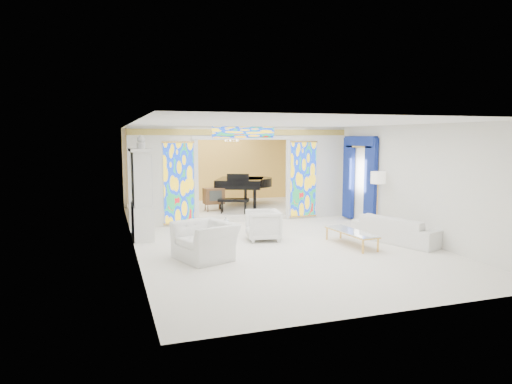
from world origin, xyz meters
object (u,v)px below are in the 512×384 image
object	(u,v)px
grand_piano	(245,183)
tv_console	(214,196)
armchair_left	(205,241)
sofa	(398,229)
coffee_table	(351,232)
china_cabinet	(142,194)
armchair_right	(263,225)

from	to	relation	value
grand_piano	tv_console	size ratio (longest dim) A/B	4.08
armchair_left	grand_piano	bearing A→B (deg)	135.48
sofa	coffee_table	bearing A→B (deg)	68.47
china_cabinet	tv_console	distance (m)	3.76
tv_console	coffee_table	bearing A→B (deg)	-70.57
coffee_table	tv_console	distance (m)	5.73
china_cabinet	coffee_table	distance (m)	5.53
armchair_left	coffee_table	size ratio (longest dim) A/B	0.74
coffee_table	grand_piano	distance (m)	6.15
sofa	coffee_table	distance (m)	1.34
china_cabinet	armchair_right	world-z (taller)	china_cabinet
china_cabinet	armchair_left	distance (m)	2.98
armchair_left	tv_console	distance (m)	5.54
sofa	coffee_table	xyz separation A→B (m)	(-1.34, 0.01, 0.01)
coffee_table	armchair_left	bearing A→B (deg)	-178.63
china_cabinet	armchair_left	world-z (taller)	china_cabinet
armchair_right	grand_piano	size ratio (longest dim) A/B	0.27
china_cabinet	grand_piano	world-z (taller)	china_cabinet
armchair_right	tv_console	distance (m)	4.01
coffee_table	china_cabinet	bearing A→B (deg)	152.10
china_cabinet	grand_piano	xyz separation A→B (m)	(3.91, 3.48, -0.17)
coffee_table	tv_console	bearing A→B (deg)	113.24
grand_piano	tv_console	xyz separation A→B (m)	(-1.33, -0.78, -0.32)
armchair_right	grand_piano	distance (m)	4.89
sofa	coffee_table	size ratio (longest dim) A/B	1.34
grand_piano	coffee_table	bearing A→B (deg)	-57.31
china_cabinet	tv_console	world-z (taller)	china_cabinet
china_cabinet	armchair_left	xyz separation A→B (m)	(1.14, -2.65, -0.76)
coffee_table	tv_console	xyz separation A→B (m)	(-2.26, 5.26, 0.34)
armchair_left	grand_piano	distance (m)	6.75
armchair_left	armchair_right	xyz separation A→B (m)	(1.82, 1.37, -0.01)
sofa	tv_console	world-z (taller)	tv_console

